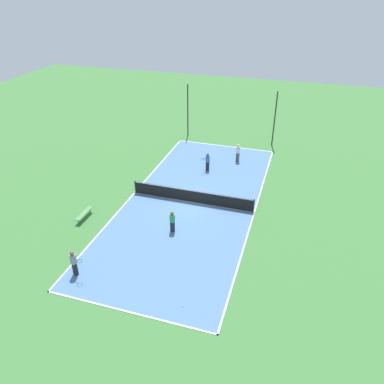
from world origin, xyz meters
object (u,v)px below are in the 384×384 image
Objects in this scene: tennis_net at (192,196)px; tennis_ball_right_alley at (253,192)px; player_near_blue at (208,161)px; player_baseline_gray at (74,261)px; tennis_ball_near_net at (183,306)px; player_far_green at (172,220)px; fence_post_back_left at (188,111)px; player_near_white at (238,151)px; bench at (84,214)px; tennis_ball_midcourt at (203,163)px; fence_post_back_right at (275,119)px.

tennis_ball_right_alley is (4.19, 2.81, -0.51)m from tennis_net.
tennis_ball_right_alley is (4.47, -2.66, -0.90)m from player_near_blue.
tennis_ball_right_alley is (8.24, 12.35, -0.93)m from player_baseline_gray.
player_baseline_gray is 24.73× the size of tennis_ball_near_net.
fence_post_back_left is (-4.32, 16.83, 1.82)m from player_far_green.
player_near_white is 1.10× the size of player_far_green.
bench is at bearing 148.53° from tennis_ball_near_net.
tennis_net is 5.60× the size of player_baseline_gray.
tennis_net reaches higher than bench.
player_near_white reaches higher than bench.
fence_post_back_left reaches higher than tennis_ball_near_net.
tennis_ball_midcourt is at bearing 102.30° from tennis_ball_near_net.
player_near_white is at bearing 76.81° from tennis_net.
fence_post_back_left reaches higher than player_near_blue.
player_baseline_gray reaches higher than player_near_blue.
player_far_green is 22.93× the size of tennis_ball_near_net.
player_near_blue is at bearing -60.58° from fence_post_back_left.
player_near_white reaches higher than player_far_green.
fence_post_back_right reaches higher than tennis_ball_right_alley.
player_far_green is at bearing -122.70° from tennis_ball_right_alley.
player_baseline_gray is 24.73× the size of tennis_ball_midcourt.
tennis_ball_near_net is at bearing 16.13° from player_baseline_gray.
tennis_ball_right_alley is at bearing -102.15° from player_far_green.
bench is 5.85m from player_baseline_gray.
fence_post_back_left and fence_post_back_right have the same top height.
fence_post_back_left reaches higher than tennis_ball_midcourt.
player_baseline_gray reaches higher than tennis_net.
player_near_blue is 1.05× the size of player_far_green.
fence_post_back_left is (-6.35, 4.83, 1.71)m from player_near_white.
fence_post_back_right reaches higher than tennis_ball_midcourt.
tennis_net is at bearing -75.57° from player_near_white.
player_far_green is 8.07m from tennis_ball_right_alley.
tennis_ball_near_net is at bearing 42.18° from player_near_blue.
bench is 1.06× the size of player_near_white.
tennis_net is 7.94m from bench.
fence_post_back_right is (11.11, 17.22, 2.33)m from bench.
tennis_ball_near_net is at bearing -121.47° from bench.
fence_post_back_left is (-4.18, 7.41, 1.76)m from player_near_blue.
fence_post_back_left is (-0.42, 22.43, 1.73)m from player_baseline_gray.
tennis_ball_right_alley is at bearing -91.57° from fence_post_back_right.
fence_post_back_left is at bearing 130.66° from tennis_ball_right_alley.
fence_post_back_left reaches higher than player_baseline_gray.
bench is 1.11× the size of player_near_blue.
tennis_ball_near_net is (-1.55, -12.83, 0.00)m from tennis_ball_right_alley.
player_near_white reaches higher than player_near_blue.
player_near_white is at bearing -37.24° from fence_post_back_left.
tennis_ball_midcourt is at bearing -118.28° from player_near_blue.
tennis_ball_near_net is at bearing 135.18° from player_far_green.
tennis_ball_midcourt is at bearing 99.61° from player_baseline_gray.
player_baseline_gray is at bearing -100.60° from tennis_ball_midcourt.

